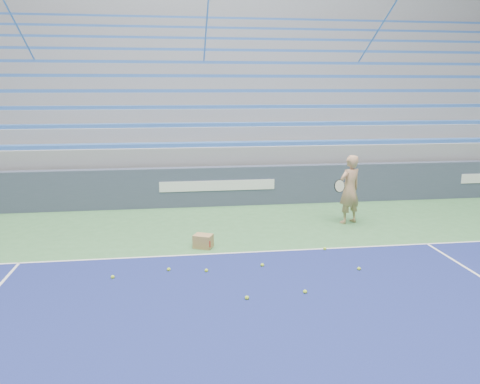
{
  "coord_description": "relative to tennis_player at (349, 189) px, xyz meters",
  "views": [
    {
      "loc": [
        -1.11,
        3.07,
        3.24
      ],
      "look_at": [
        0.17,
        12.38,
        1.15
      ],
      "focal_mm": 35.0,
      "sensor_mm": 36.0,
      "label": 1
    }
  ],
  "objects": [
    {
      "name": "sponsor_barrier",
      "position": [
        -3.02,
        2.21,
        -0.29
      ],
      "size": [
        30.0,
        0.32,
        1.1
      ],
      "color": "#394157",
      "rests_on": "ground"
    },
    {
      "name": "bleachers",
      "position": [
        -3.02,
        7.93,
        1.51
      ],
      "size": [
        31.0,
        9.15,
        7.3
      ],
      "color": "gray",
      "rests_on": "ground"
    },
    {
      "name": "tennis_player",
      "position": [
        0.0,
        0.0,
        0.0
      ],
      "size": [
        0.97,
        0.92,
        1.68
      ],
      "color": "tan",
      "rests_on": "ground"
    },
    {
      "name": "ball_box",
      "position": [
        -3.63,
        -1.35,
        -0.7
      ],
      "size": [
        0.45,
        0.42,
        0.28
      ],
      "color": "#9D7A4C",
      "rests_on": "ground"
    },
    {
      "name": "tennis_ball_0",
      "position": [
        -2.14,
        -3.81,
        -0.81
      ],
      "size": [
        0.07,
        0.07,
        0.07
      ],
      "primitive_type": "sphere",
      "color": "#B7E62F",
      "rests_on": "ground"
    },
    {
      "name": "tennis_ball_1",
      "position": [
        -4.33,
        -2.55,
        -0.81
      ],
      "size": [
        0.07,
        0.07,
        0.07
      ],
      "primitive_type": "sphere",
      "color": "#B7E62F",
      "rests_on": "ground"
    },
    {
      "name": "tennis_ball_2",
      "position": [
        -1.18,
        -1.86,
        -0.81
      ],
      "size": [
        0.07,
        0.07,
        0.07
      ],
      "primitive_type": "sphere",
      "color": "#B7E62F",
      "rests_on": "ground"
    },
    {
      "name": "tennis_ball_3",
      "position": [
        -3.1,
        -3.91,
        -0.81
      ],
      "size": [
        0.07,
        0.07,
        0.07
      ],
      "primitive_type": "sphere",
      "color": "#B7E62F",
      "rests_on": "ground"
    },
    {
      "name": "tennis_ball_4",
      "position": [
        -2.61,
        -2.57,
        -0.81
      ],
      "size": [
        0.07,
        0.07,
        0.07
      ],
      "primitive_type": "sphere",
      "color": "#B7E62F",
      "rests_on": "ground"
    },
    {
      "name": "tennis_ball_5",
      "position": [
        -0.9,
        -2.99,
        -0.81
      ],
      "size": [
        0.07,
        0.07,
        0.07
      ],
      "primitive_type": "sphere",
      "color": "#B7E62F",
      "rests_on": "ground"
    },
    {
      "name": "tennis_ball_6",
      "position": [
        -5.29,
        -2.77,
        -0.81
      ],
      "size": [
        0.07,
        0.07,
        0.07
      ],
      "primitive_type": "sphere",
      "color": "#B7E62F",
      "rests_on": "ground"
    },
    {
      "name": "tennis_ball_7",
      "position": [
        -3.66,
        -2.69,
        -0.81
      ],
      "size": [
        0.07,
        0.07,
        0.07
      ],
      "primitive_type": "sphere",
      "color": "#B7E62F",
      "rests_on": "ground"
    }
  ]
}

